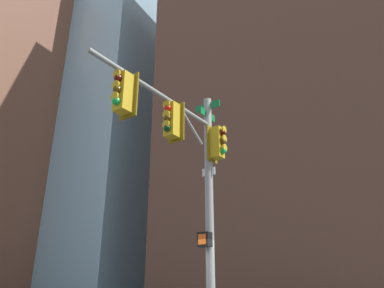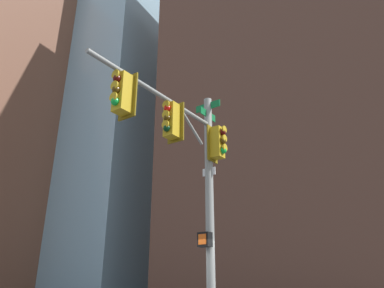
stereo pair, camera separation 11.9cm
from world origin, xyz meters
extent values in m
cylinder|color=gray|center=(-0.43, -0.24, 3.52)|extent=(0.25, 0.25, 7.04)
cylinder|color=gray|center=(-0.14, 2.18, 6.12)|extent=(0.70, 4.84, 0.12)
cylinder|color=gray|center=(-0.32, 0.63, 5.67)|extent=(0.21, 1.04, 0.75)
cube|color=#0F6B33|center=(-0.43, -0.24, 6.79)|extent=(0.92, 0.14, 0.24)
cube|color=#0F6B33|center=(-0.43, -0.24, 6.49)|extent=(0.13, 0.85, 0.24)
cube|color=white|center=(-0.43, -0.24, 4.55)|extent=(0.45, 0.08, 0.24)
cube|color=gold|center=(-0.20, 1.62, 5.56)|extent=(0.38, 0.38, 1.00)
cube|color=#775E0F|center=(-0.23, 1.43, 5.56)|extent=(0.54, 0.10, 1.16)
sphere|color=red|center=(-0.18, 1.82, 5.86)|extent=(0.20, 0.20, 0.20)
cylinder|color=gold|center=(-0.17, 1.89, 5.95)|extent=(0.23, 0.07, 0.23)
sphere|color=#4C330A|center=(-0.18, 1.82, 5.56)|extent=(0.20, 0.20, 0.20)
cylinder|color=gold|center=(-0.17, 1.89, 5.65)|extent=(0.23, 0.07, 0.23)
sphere|color=#0A3819|center=(-0.18, 1.82, 5.26)|extent=(0.20, 0.20, 0.20)
cylinder|color=gold|center=(-0.17, 1.89, 5.35)|extent=(0.23, 0.07, 0.23)
cube|color=gold|center=(0.02, 3.47, 5.56)|extent=(0.38, 0.38, 1.00)
cube|color=#775E0F|center=(0.00, 3.29, 5.56)|extent=(0.54, 0.10, 1.16)
sphere|color=#470A07|center=(0.04, 3.68, 5.86)|extent=(0.20, 0.20, 0.20)
cylinder|color=gold|center=(0.05, 3.74, 5.95)|extent=(0.23, 0.07, 0.23)
sphere|color=#4C330A|center=(0.04, 3.68, 5.56)|extent=(0.20, 0.20, 0.20)
cylinder|color=gold|center=(0.05, 3.74, 5.65)|extent=(0.23, 0.07, 0.23)
sphere|color=green|center=(0.04, 3.68, 5.26)|extent=(0.20, 0.20, 0.20)
cylinder|color=gold|center=(0.05, 3.74, 5.35)|extent=(0.23, 0.07, 0.23)
cube|color=gold|center=(-0.75, -0.20, 5.42)|extent=(0.38, 0.38, 1.00)
cube|color=#775E0F|center=(-0.56, -0.22, 5.42)|extent=(0.10, 0.54, 1.16)
sphere|color=#470A07|center=(-0.95, -0.17, 5.72)|extent=(0.20, 0.20, 0.20)
cylinder|color=gold|center=(-1.02, -0.17, 5.81)|extent=(0.07, 0.23, 0.23)
sphere|color=#4C330A|center=(-0.95, -0.17, 5.42)|extent=(0.20, 0.20, 0.20)
cylinder|color=gold|center=(-1.02, -0.17, 5.51)|extent=(0.07, 0.23, 0.23)
sphere|color=green|center=(-0.95, -0.17, 5.12)|extent=(0.20, 0.20, 0.20)
cylinder|color=gold|center=(-1.02, -0.17, 5.21)|extent=(0.07, 0.23, 0.23)
cube|color=black|center=(-0.40, 0.04, 2.50)|extent=(0.39, 0.29, 0.40)
cube|color=#EA5914|center=(-0.38, 0.17, 2.50)|extent=(0.25, 0.05, 0.28)
cube|color=brown|center=(2.84, -28.91, 22.10)|extent=(23.28, 20.96, 44.19)
cube|color=#8CB2C6|center=(37.07, -32.14, 41.68)|extent=(32.67, 25.50, 83.36)
cube|color=#845B47|center=(-4.51, -64.59, 18.29)|extent=(16.85, 17.30, 36.57)
camera|label=1|loc=(-4.84, 9.22, 1.44)|focal=33.08mm
camera|label=2|loc=(-4.94, 9.16, 1.44)|focal=33.08mm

